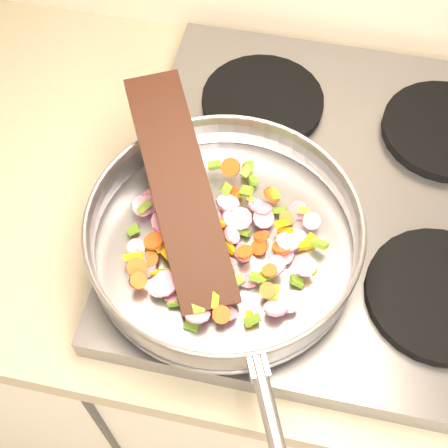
# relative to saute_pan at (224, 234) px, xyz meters

# --- Properties ---
(cooktop) EXTENTS (0.60, 0.60, 0.04)m
(cooktop) POSITION_rel_saute_pan_xyz_m (0.14, 0.13, -0.07)
(cooktop) COLOR #939399
(cooktop) RESTS_ON counter_top
(grate_fl) EXTENTS (0.19, 0.19, 0.02)m
(grate_fl) POSITION_rel_saute_pan_xyz_m (0.00, -0.01, -0.04)
(grate_fl) COLOR black
(grate_fl) RESTS_ON cooktop
(grate_fr) EXTENTS (0.19, 0.19, 0.02)m
(grate_fr) POSITION_rel_saute_pan_xyz_m (0.28, -0.01, -0.04)
(grate_fr) COLOR black
(grate_fr) RESTS_ON cooktop
(grate_bl) EXTENTS (0.19, 0.19, 0.02)m
(grate_bl) POSITION_rel_saute_pan_xyz_m (0.00, 0.27, -0.04)
(grate_bl) COLOR black
(grate_bl) RESTS_ON cooktop
(grate_br) EXTENTS (0.19, 0.19, 0.02)m
(grate_br) POSITION_rel_saute_pan_xyz_m (0.28, 0.27, -0.04)
(grate_br) COLOR black
(grate_br) RESTS_ON cooktop
(saute_pan) EXTENTS (0.40, 0.54, 0.06)m
(saute_pan) POSITION_rel_saute_pan_xyz_m (0.00, 0.00, 0.00)
(saute_pan) COLOR #9E9EA5
(saute_pan) RESTS_ON grate_fl
(vegetable_heap) EXTENTS (0.27, 0.26, 0.05)m
(vegetable_heap) POSITION_rel_saute_pan_xyz_m (-0.01, -0.01, -0.01)
(vegetable_heap) COLOR olive
(vegetable_heap) RESTS_ON saute_pan
(wooden_spatula) EXTENTS (0.21, 0.32, 0.10)m
(wooden_spatula) POSITION_rel_saute_pan_xyz_m (-0.07, 0.04, 0.03)
(wooden_spatula) COLOR black
(wooden_spatula) RESTS_ON saute_pan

